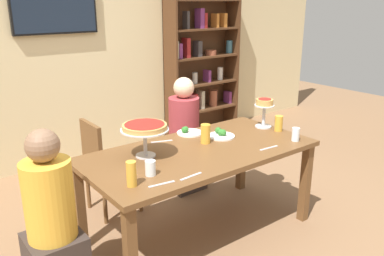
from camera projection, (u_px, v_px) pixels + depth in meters
The scene contains 21 objects.
ground_plane at pixel (199, 232), 3.34m from camera, with size 12.00×12.00×0.00m, color #846042.
rear_partition at pixel (80, 41), 4.57m from camera, with size 8.00×0.12×2.80m, color beige.
dining_table at pixel (200, 159), 3.13m from camera, with size 1.82×0.90×0.74m.
bookshelf at pixel (201, 53), 5.44m from camera, with size 1.10×0.30×2.21m.
television at pixel (55, 8), 4.22m from camera, with size 0.92×0.05×0.54m.
diner_far_right at pixel (184, 143), 3.99m from camera, with size 0.34×0.34×1.15m.
diner_head_west at pixel (53, 230), 2.47m from camera, with size 0.34×0.34×1.15m.
chair_far_left at pixel (105, 162), 3.51m from camera, with size 0.40×0.40×0.87m.
deep_dish_pizza_stand at pixel (145, 129), 2.91m from camera, with size 0.36×0.36×0.25m.
personal_pizza_stand at pixel (264, 107), 3.60m from camera, with size 0.18×0.18×0.27m.
salad_plate_near_diner at pixel (221, 134), 3.39m from camera, with size 0.23×0.23×0.07m.
salad_plate_far_diner at pixel (188, 132), 3.47m from camera, with size 0.23×0.23×0.07m.
beer_glass_amber_tall at pixel (205, 134), 3.23m from camera, with size 0.08×0.08×0.16m, color gold.
beer_glass_amber_short at pixel (131, 174), 2.48m from camera, with size 0.06×0.06×0.16m, color gold.
beer_glass_amber_spare at pixel (279, 123), 3.53m from camera, with size 0.07×0.07×0.14m, color gold.
water_glass_clear_near at pixel (150, 168), 2.64m from camera, with size 0.07×0.07×0.10m, color white.
water_glass_clear_far at pixel (296, 134), 3.28m from camera, with size 0.06×0.06×0.11m, color white.
cutlery_fork_near at pixel (162, 141), 3.28m from camera, with size 0.18×0.02×0.01m, color silver.
cutlery_knife_near at pixel (191, 176), 2.63m from camera, with size 0.18×0.02×0.01m, color silver.
cutlery_fork_far at pixel (269, 148), 3.13m from camera, with size 0.18×0.02×0.01m, color silver.
cutlery_knife_far at pixel (162, 184), 2.52m from camera, with size 0.18×0.02×0.01m, color silver.
Camera 1 is at (-1.82, -2.27, 1.85)m, focal length 37.36 mm.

